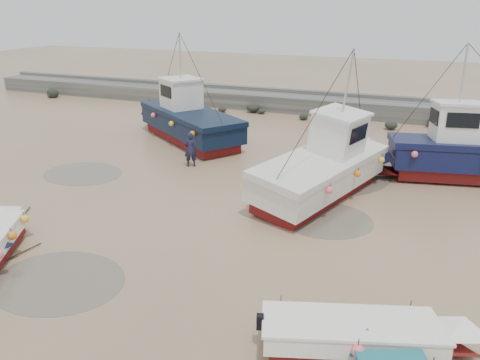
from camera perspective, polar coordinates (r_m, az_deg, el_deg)
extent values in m
plane|color=tan|center=(16.27, -5.56, -8.48)|extent=(120.00, 120.00, 0.00)
cube|color=slate|center=(35.97, 10.15, 8.89)|extent=(60.00, 2.20, 1.20)
cube|color=slate|center=(37.00, 10.59, 10.35)|extent=(60.00, 0.60, 0.25)
ellipsoid|color=black|center=(32.58, 17.93, 6.38)|extent=(0.84, 0.86, 0.51)
ellipsoid|color=black|center=(34.07, 22.65, 6.47)|extent=(0.98, 1.07, 0.72)
ellipsoid|color=black|center=(35.85, 1.57, 8.76)|extent=(0.99, 0.80, 0.58)
ellipsoid|color=black|center=(44.72, -22.04, 9.57)|extent=(0.65, 0.64, 0.43)
ellipsoid|color=black|center=(33.65, 25.83, 5.60)|extent=(0.61, 0.47, 0.46)
ellipsoid|color=black|center=(35.46, 2.64, 8.39)|extent=(0.61, 0.53, 0.32)
ellipsoid|color=black|center=(36.38, -5.20, 8.91)|extent=(1.09, 0.88, 0.72)
ellipsoid|color=black|center=(35.90, -2.18, 8.57)|extent=(0.65, 0.60, 0.37)
ellipsoid|color=black|center=(33.05, 25.54, 5.56)|extent=(0.88, 0.64, 0.62)
ellipsoid|color=black|center=(33.94, 7.76, 7.65)|extent=(0.64, 0.62, 0.48)
ellipsoid|color=black|center=(44.73, -21.86, 9.80)|extent=(1.10, 0.87, 0.86)
ellipsoid|color=black|center=(33.97, 22.70, 6.17)|extent=(0.55, 0.45, 0.29)
cylinder|color=#60594C|center=(15.58, -21.20, -11.39)|extent=(4.15, 4.15, 0.01)
cylinder|color=#60594C|center=(18.63, 10.22, -4.68)|extent=(3.80, 3.80, 0.01)
cylinder|color=#60594C|center=(24.34, -18.61, 0.77)|extent=(3.99, 3.99, 0.01)
cylinder|color=#60594C|center=(23.92, 10.93, 1.17)|extent=(6.09, 6.09, 0.01)
pyramid|color=white|center=(19.08, -26.32, -2.83)|extent=(1.62, 1.29, 0.90)
cylinder|color=black|center=(20.25, -25.04, -4.20)|extent=(0.94, 1.80, 0.04)
sphere|color=orange|center=(16.19, -27.01, -8.52)|extent=(0.30, 0.30, 0.30)
sphere|color=orange|center=(17.22, -25.62, -6.50)|extent=(0.30, 0.30, 0.30)
sphere|color=orange|center=(18.28, -24.41, -4.71)|extent=(0.30, 0.30, 0.30)
cylinder|color=black|center=(17.46, -25.71, -8.37)|extent=(0.40, 1.97, 0.04)
pyramid|color=#176A72|center=(11.52, 17.11, -17.59)|extent=(1.62, 1.22, 0.90)
cylinder|color=black|center=(12.73, 15.40, -18.60)|extent=(0.81, 1.86, 0.04)
cube|color=maroon|center=(12.32, 13.23, -19.19)|extent=(4.13, 2.47, 0.30)
cube|color=white|center=(12.08, 13.39, -17.83)|extent=(4.47, 2.79, 0.45)
pyramid|color=white|center=(12.47, 25.10, -15.50)|extent=(1.16, 1.77, 0.90)
cube|color=brown|center=(11.98, 13.46, -17.21)|extent=(3.74, 2.28, 0.10)
cube|color=white|center=(11.92, 13.49, -16.87)|extent=(4.58, 2.88, 0.07)
cube|color=black|center=(11.79, 2.46, -17.19)|extent=(0.24, 0.26, 0.35)
sphere|color=orange|center=(12.58, 5.02, -14.86)|extent=(0.30, 0.30, 0.30)
sphere|color=orange|center=(11.31, 14.21, -20.36)|extent=(0.30, 0.30, 0.30)
sphere|color=orange|center=(13.12, 20.17, -14.57)|extent=(0.30, 0.30, 0.30)
cube|color=maroon|center=(28.55, -6.04, 5.27)|extent=(7.45, 6.30, 0.55)
cube|color=black|center=(28.35, -6.10, 6.73)|extent=(8.14, 6.96, 0.95)
pyramid|color=black|center=(32.21, -9.97, 9.54)|extent=(2.81, 3.13, 1.40)
cube|color=brown|center=(28.23, -6.14, 7.74)|extent=(7.93, 6.76, 0.08)
cube|color=black|center=(28.20, -6.15, 8.02)|extent=(8.32, 7.11, 0.30)
cube|color=white|center=(28.95, -7.24, 10.28)|extent=(2.78, 2.77, 1.70)
cube|color=white|center=(28.80, -7.33, 12.05)|extent=(3.00, 3.00, 0.12)
cube|color=black|center=(29.81, -8.16, 11.04)|extent=(1.02, 1.39, 0.68)
cylinder|color=#B7B7B2|center=(28.62, -7.45, 14.74)|extent=(0.10, 0.10, 2.60)
cylinder|color=black|center=(33.65, -10.62, 7.03)|extent=(2.47, 1.79, 0.05)
sphere|color=#FF617A|center=(24.85, -5.83, 5.53)|extent=(0.30, 0.30, 0.30)
sphere|color=#FF617A|center=(27.39, -1.39, 7.10)|extent=(0.30, 0.30, 0.30)
sphere|color=#FF617A|center=(27.06, -8.38, 6.70)|extent=(0.30, 0.30, 0.30)
sphere|color=#FF617A|center=(29.52, -4.05, 8.08)|extent=(0.30, 0.30, 0.30)
sphere|color=#FF617A|center=(29.32, -10.55, 7.69)|extent=(0.30, 0.30, 0.30)
sphere|color=#FF617A|center=(31.71, -6.35, 8.91)|extent=(0.30, 0.30, 0.30)
cube|color=maroon|center=(20.54, 9.39, -1.30)|extent=(4.25, 7.19, 0.55)
cube|color=silver|center=(20.27, 9.51, 0.66)|extent=(4.78, 7.78, 0.95)
pyramid|color=silver|center=(23.66, 14.89, 4.99)|extent=(2.85, 2.17, 1.40)
cube|color=brown|center=(20.10, 9.60, 2.04)|extent=(4.63, 7.59, 0.08)
cube|color=silver|center=(20.06, 9.62, 2.42)|extent=(4.88, 7.96, 0.30)
cube|color=white|center=(20.62, 11.22, 5.65)|extent=(2.32, 2.46, 1.70)
cube|color=white|center=(20.40, 11.40, 8.11)|extent=(2.50, 2.66, 0.12)
cube|color=black|center=(21.43, 12.61, 6.83)|extent=(1.43, 0.53, 0.68)
cylinder|color=#B7B7B2|center=(20.15, 11.68, 11.87)|extent=(0.10, 0.10, 2.60)
cylinder|color=black|center=(25.16, 15.68, 1.81)|extent=(1.02, 2.85, 0.05)
sphere|color=#FF617A|center=(18.59, 1.28, 0.23)|extent=(0.30, 0.30, 0.30)
sphere|color=#FF617A|center=(18.08, 10.47, -0.75)|extent=(0.30, 0.30, 0.30)
sphere|color=#FF617A|center=(20.37, 5.40, 2.03)|extent=(0.30, 0.30, 0.30)
sphere|color=#FF617A|center=(20.05, 13.82, 1.17)|extent=(0.30, 0.30, 0.30)
sphere|color=#FF617A|center=(22.26, 8.84, 3.53)|extent=(0.30, 0.30, 0.30)
sphere|color=#FF617A|center=(22.08, 16.56, 2.75)|extent=(0.30, 0.30, 0.30)
cube|color=maroon|center=(24.84, 26.45, 0.68)|extent=(7.37, 3.64, 0.55)
cube|color=#0F1338|center=(24.61, 26.73, 2.32)|extent=(7.96, 4.14, 0.95)
pyramid|color=#0F1338|center=(23.49, 16.86, 4.68)|extent=(1.92, 2.97, 1.40)
cube|color=brown|center=(24.47, 26.93, 3.46)|extent=(7.77, 4.00, 0.08)
cube|color=#0F1338|center=(24.44, 26.98, 3.77)|extent=(8.14, 4.23, 0.30)
cube|color=white|center=(23.91, 25.00, 6.18)|extent=(2.33, 2.27, 1.70)
cube|color=white|center=(23.72, 25.33, 8.30)|extent=(2.52, 2.45, 0.12)
cube|color=black|center=(23.60, 22.69, 7.00)|extent=(0.36, 1.61, 0.68)
cylinder|color=#B7B7B2|center=(23.51, 25.85, 11.52)|extent=(0.10, 0.10, 2.60)
cylinder|color=black|center=(23.88, 13.66, 0.97)|extent=(2.95, 0.62, 0.05)
sphere|color=#FF617A|center=(25.50, 22.75, 4.38)|extent=(0.30, 0.30, 0.30)
sphere|color=#FF617A|center=(22.39, 20.52, 2.51)|extent=(0.30, 0.30, 0.30)
sphere|color=#FF617A|center=(26.61, 23.08, 4.98)|extent=(0.30, 0.30, 0.30)
sphere|color=#FF617A|center=(28.52, 25.72, 5.57)|extent=(0.30, 0.30, 0.30)
imported|color=#181A34|center=(24.23, -5.99, 1.69)|extent=(0.78, 0.69, 1.80)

